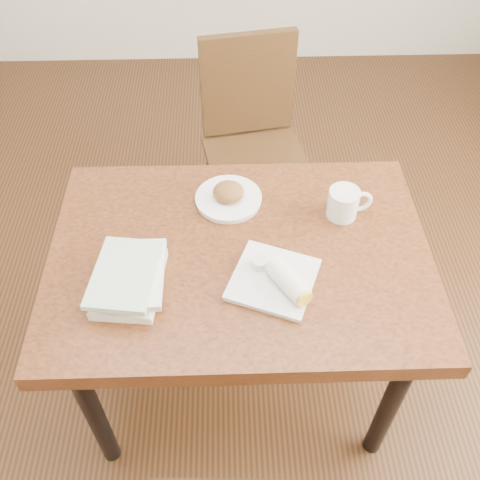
{
  "coord_description": "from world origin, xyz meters",
  "views": [
    {
      "loc": [
        -0.03,
        -1.05,
        1.95
      ],
      "look_at": [
        0.0,
        0.0,
        0.8
      ],
      "focal_mm": 40.0,
      "sensor_mm": 36.0,
      "label": 1
    }
  ],
  "objects_px": {
    "table": "(240,270)",
    "plate_scone": "(229,196)",
    "chair_far": "(253,135)",
    "book_stack": "(130,278)",
    "plate_burrito": "(278,280)",
    "coffee_mug": "(345,203)"
  },
  "relations": [
    {
      "from": "table",
      "to": "plate_scone",
      "type": "height_order",
      "value": "plate_scone"
    },
    {
      "from": "chair_far",
      "to": "book_stack",
      "type": "xyz_separation_m",
      "value": [
        -0.39,
        -0.96,
        0.23
      ]
    },
    {
      "from": "chair_far",
      "to": "plate_burrito",
      "type": "height_order",
      "value": "chair_far"
    },
    {
      "from": "chair_far",
      "to": "plate_scone",
      "type": "height_order",
      "value": "chair_far"
    },
    {
      "from": "plate_scone",
      "to": "plate_burrito",
      "type": "bearing_deg",
      "value": -69.07
    },
    {
      "from": "chair_far",
      "to": "coffee_mug",
      "type": "relative_size",
      "value": 6.64
    },
    {
      "from": "plate_scone",
      "to": "plate_burrito",
      "type": "height_order",
      "value": "plate_burrito"
    },
    {
      "from": "table",
      "to": "plate_burrito",
      "type": "xyz_separation_m",
      "value": [
        0.1,
        -0.13,
        0.11
      ]
    },
    {
      "from": "plate_burrito",
      "to": "table",
      "type": "bearing_deg",
      "value": 128.41
    },
    {
      "from": "table",
      "to": "book_stack",
      "type": "bearing_deg",
      "value": -159.4
    },
    {
      "from": "table",
      "to": "chair_far",
      "type": "distance_m",
      "value": 0.85
    },
    {
      "from": "plate_scone",
      "to": "book_stack",
      "type": "distance_m",
      "value": 0.44
    },
    {
      "from": "table",
      "to": "coffee_mug",
      "type": "height_order",
      "value": "coffee_mug"
    },
    {
      "from": "coffee_mug",
      "to": "plate_burrito",
      "type": "distance_m",
      "value": 0.36
    },
    {
      "from": "coffee_mug",
      "to": "plate_scone",
      "type": "bearing_deg",
      "value": 168.82
    },
    {
      "from": "plate_burrito",
      "to": "book_stack",
      "type": "xyz_separation_m",
      "value": [
        -0.41,
        0.01,
        0.01
      ]
    },
    {
      "from": "chair_far",
      "to": "book_stack",
      "type": "bearing_deg",
      "value": -112.21
    },
    {
      "from": "plate_scone",
      "to": "plate_burrito",
      "type": "xyz_separation_m",
      "value": [
        0.13,
        -0.35,
        0.0
      ]
    },
    {
      "from": "coffee_mug",
      "to": "chair_far",
      "type": "bearing_deg",
      "value": 109.75
    },
    {
      "from": "table",
      "to": "plate_burrito",
      "type": "distance_m",
      "value": 0.2
    },
    {
      "from": "book_stack",
      "to": "coffee_mug",
      "type": "bearing_deg",
      "value": 22.34
    },
    {
      "from": "plate_scone",
      "to": "book_stack",
      "type": "xyz_separation_m",
      "value": [
        -0.28,
        -0.34,
        0.01
      ]
    }
  ]
}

